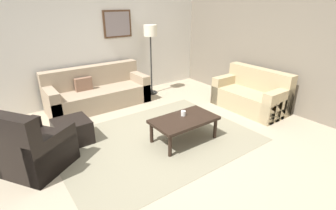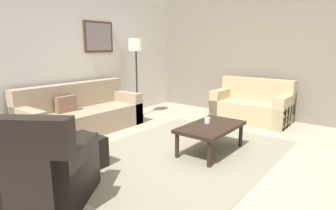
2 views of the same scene
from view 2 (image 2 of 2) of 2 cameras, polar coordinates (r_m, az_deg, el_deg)
ground_plane at (r=4.12m, az=2.55°, el=-10.12°), size 8.00×8.00×0.00m
rear_partition at (r=5.73m, az=-19.33°, el=9.84°), size 6.00×0.12×2.80m
stone_feature_panel at (r=6.50m, az=18.48°, el=10.08°), size 0.12×5.20×2.80m
area_rug at (r=4.12m, az=2.55°, el=-10.07°), size 3.24×2.40×0.01m
couch_main at (r=5.36m, az=-17.50°, el=-2.07°), size 2.21×0.87×0.88m
couch_loveseat at (r=6.11m, az=16.92°, el=-0.32°), size 0.81×1.53×0.88m
armchair_leather at (r=3.08m, az=-23.95°, el=-12.91°), size 1.11×1.11×0.95m
ottoman at (r=3.81m, az=-18.01°, el=-9.38°), size 0.56×0.56×0.40m
coffee_table at (r=4.16m, az=8.80°, el=-4.79°), size 1.10×0.64×0.41m
cup at (r=4.23m, az=8.07°, el=-3.15°), size 0.08×0.08×0.09m
lamp_standing at (r=6.11m, az=-6.57°, el=10.60°), size 0.32×0.32×1.71m
framed_artwork at (r=6.02m, az=-14.04°, el=13.39°), size 0.70×0.04×0.62m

